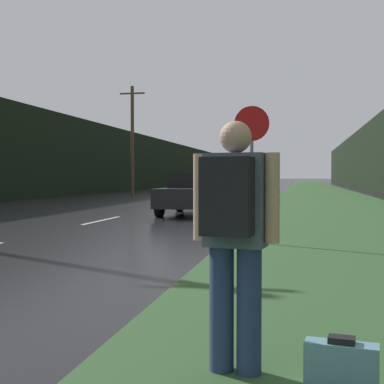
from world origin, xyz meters
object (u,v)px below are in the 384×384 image
at_px(stop_sign, 252,159).
at_px(hitchhiker_with_backpack, 234,230).
at_px(suitcase, 341,365).
at_px(car_passing_near, 193,193).
at_px(car_passing_far, 233,187).

height_order(stop_sign, hitchhiker_with_backpack, stop_sign).
bearing_deg(suitcase, car_passing_near, 113.31).
bearing_deg(car_passing_near, stop_sign, 109.45).
height_order(hitchhiker_with_backpack, car_passing_far, hitchhiker_with_backpack).
height_order(stop_sign, car_passing_near, stop_sign).
bearing_deg(hitchhiker_with_backpack, stop_sign, 102.70).
distance_m(hitchhiker_with_backpack, car_passing_near, 15.12).
distance_m(hitchhiker_with_backpack, car_passing_far, 25.94).
bearing_deg(car_passing_far, car_passing_near, 90.00).
height_order(hitchhiker_with_backpack, suitcase, hitchhiker_with_backpack).
height_order(car_passing_near, car_passing_far, car_passing_far).
relative_size(hitchhiker_with_backpack, car_passing_near, 0.36).
bearing_deg(stop_sign, car_passing_far, 98.30).
bearing_deg(stop_sign, car_passing_near, 109.45).
relative_size(stop_sign, suitcase, 5.80).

